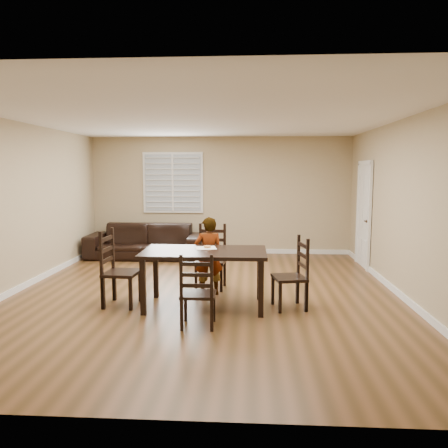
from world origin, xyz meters
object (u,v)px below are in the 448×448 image
Objects in this scene: chair_far at (197,295)px; child at (209,256)px; chair_near at (212,258)px; dining_table at (204,257)px; chair_left at (113,271)px; chair_right at (298,276)px; donut at (207,246)px; sofa at (146,241)px.

chair_far is 0.77× the size of child.
child reaches higher than chair_near.
chair_far is at bearing -89.96° from dining_table.
chair_left is at bearing 179.62° from dining_table.
child is (-0.01, 1.53, 0.18)m from chair_far.
chair_near is 1.68m from chair_right.
dining_table is 1.65× the size of chair_near.
donut is (0.02, 0.19, 0.11)m from dining_table.
dining_table is at bearing -85.81° from chair_near.
dining_table reaches higher than sofa.
chair_right is (1.30, 0.93, 0.03)m from chair_far.
chair_left is 10.33× the size of donut.
chair_right is (1.31, 0.03, -0.26)m from dining_table.
chair_right reaches higher than dining_table.
sofa is at bearing -69.43° from chair_far.
donut is at bearing -108.92° from chair_right.
child is at bearing -86.54° from chair_near.
chair_near is 1.04× the size of chair_right.
chair_near is at bearing 90.93° from donut.
chair_left is (-1.32, 0.90, 0.07)m from chair_far.
donut is at bearing -78.39° from chair_left.
chair_near is 0.49m from child.
chair_right is (1.30, -1.07, -0.02)m from chair_near.
child reaches higher than chair_right.
chair_left is at bearing -83.81° from sofa.
chair_near is 2.00m from chair_far.
chair_left is 1.08× the size of chair_right.
sofa is (-1.68, 4.34, -0.05)m from chair_far.
dining_table is 0.95m from chair_far.
donut is (0.02, -0.43, 0.23)m from child.
chair_far is (-0.00, -2.00, -0.05)m from chair_near.
sofa is at bearing 117.55° from donut.
sofa is (-1.68, 2.34, -0.10)m from chair_near.
chair_left is 1.39m from donut.
chair_near is at bearing -90.61° from chair_far.
child is at bearing -126.10° from chair_right.
chair_far is at bearing 78.30° from child.
child is (-1.31, 0.60, 0.15)m from chair_right.
chair_far is (0.00, -0.90, -0.30)m from dining_table.
donut is 0.04× the size of sofa.
chair_left is at bearing -101.04° from chair_right.
chair_right reaches higher than donut.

